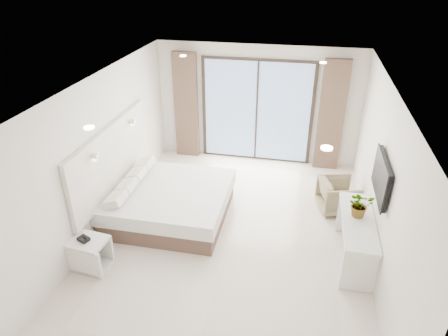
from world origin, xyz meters
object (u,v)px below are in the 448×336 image
at_px(console_desk, 357,230).
at_px(armchair, 338,194).
at_px(bed, 169,202).
at_px(nightstand, 90,253).

relative_size(console_desk, armchair, 2.28).
relative_size(bed, console_desk, 1.33).
height_order(bed, nightstand, bed).
bearing_deg(bed, nightstand, -116.16).
bearing_deg(armchair, console_desk, 172.03).
bearing_deg(bed, armchair, 15.72).
bearing_deg(console_desk, armchair, 97.69).
xyz_separation_m(nightstand, armchair, (3.87, 2.44, 0.09)).
distance_m(console_desk, armchair, 1.44).
bearing_deg(armchair, nightstand, 106.62).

